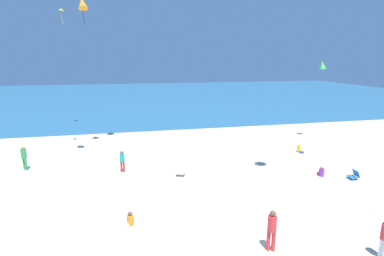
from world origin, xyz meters
name	(u,v)px	position (x,y,z in m)	size (l,w,h in m)	color
ground_plane	(184,157)	(0.00, 10.00, 0.00)	(120.00, 120.00, 0.00)	beige
ocean_water	(149,96)	(0.00, 48.72, 0.03)	(120.00, 60.00, 0.05)	teal
beach_chair_mid_beach	(181,172)	(-0.91, 6.43, 0.27)	(0.73, 0.79, 0.60)	white
beach_chair_far_right	(354,175)	(9.62, 3.68, 0.26)	(0.62, 0.60, 0.59)	#2370B2
person_0	(321,172)	(7.93, 4.56, 0.25)	(0.40, 0.59, 0.69)	purple
person_1	(130,220)	(-4.13, 1.34, 0.24)	(0.57, 0.40, 0.65)	orange
person_2	(122,160)	(-4.55, 7.91, 0.85)	(0.33, 0.33, 1.47)	red
person_3	(300,149)	(9.28, 9.19, 0.26)	(0.45, 0.62, 0.71)	yellow
person_4	(272,228)	(1.26, -1.63, 0.99)	(0.44, 0.44, 1.72)	red
person_5	(24,156)	(-10.99, 9.65, 0.98)	(0.48, 0.48, 1.70)	green
kite_yellow	(61,10)	(-10.00, 21.45, 11.99)	(0.45, 0.58, 1.56)	yellow
kite_green	(322,65)	(12.87, 12.37, 6.79)	(0.70, 0.83, 1.63)	green
kite_orange	(82,3)	(-6.96, 13.39, 11.32)	(0.99, 1.15, 2.05)	orange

